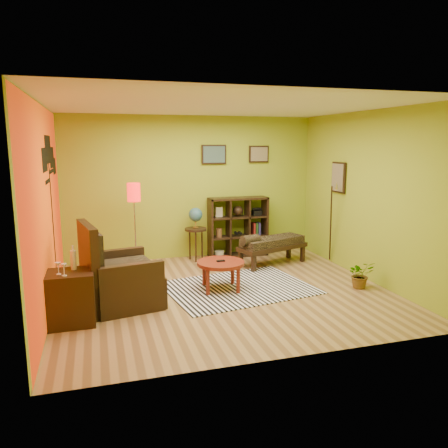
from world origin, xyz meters
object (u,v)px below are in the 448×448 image
object	(u,v)px
coffee_table	(221,265)
bench	(271,244)
cube_shelf	(239,227)
armchair	(117,280)
globe_table	(196,221)
side_cabinet	(71,297)
potted_plant	(360,277)
floor_lamp	(134,200)

from	to	relation	value
coffee_table	bench	xyz separation A→B (m)	(1.31, 1.12, 0.01)
coffee_table	cube_shelf	distance (m)	2.16
armchair	globe_table	size ratio (longest dim) A/B	1.16
side_cabinet	cube_shelf	world-z (taller)	cube_shelf
coffee_table	potted_plant	size ratio (longest dim) A/B	1.69
floor_lamp	potted_plant	bearing A→B (deg)	-30.59
coffee_table	potted_plant	distance (m)	2.23
cube_shelf	side_cabinet	bearing A→B (deg)	-139.58
armchair	coffee_table	bearing A→B (deg)	8.56
globe_table	potted_plant	distance (m)	3.25
potted_plant	globe_table	bearing A→B (deg)	131.94
cube_shelf	bench	distance (m)	0.92
side_cabinet	globe_table	xyz separation A→B (m)	(2.20, 2.55, 0.45)
armchair	floor_lamp	xyz separation A→B (m)	(0.41, 1.66, 0.92)
floor_lamp	globe_table	bearing A→B (deg)	18.93
cube_shelf	potted_plant	distance (m)	2.79
armchair	floor_lamp	world-z (taller)	floor_lamp
bench	globe_table	bearing A→B (deg)	151.05
armchair	cube_shelf	size ratio (longest dim) A/B	1.01
bench	potted_plant	distance (m)	1.88
coffee_table	floor_lamp	size ratio (longest dim) A/B	0.47
bench	coffee_table	bearing A→B (deg)	-139.46
armchair	side_cabinet	distance (m)	0.77
armchair	globe_table	world-z (taller)	armchair
coffee_table	globe_table	distance (m)	1.87
floor_lamp	cube_shelf	world-z (taller)	floor_lamp
side_cabinet	potted_plant	xyz separation A→B (m)	(4.33, 0.17, -0.17)
side_cabinet	potted_plant	bearing A→B (deg)	2.31
cube_shelf	bench	size ratio (longest dim) A/B	0.83
side_cabinet	cube_shelf	size ratio (longest dim) A/B	0.83
side_cabinet	floor_lamp	distance (m)	2.54
side_cabinet	cube_shelf	xyz separation A→B (m)	(3.11, 2.65, 0.26)
globe_table	cube_shelf	bearing A→B (deg)	6.38
floor_lamp	bench	world-z (taller)	floor_lamp
floor_lamp	cube_shelf	bearing A→B (deg)	13.63
coffee_table	bench	bearing A→B (deg)	40.54
floor_lamp	globe_table	world-z (taller)	floor_lamp
cube_shelf	bench	world-z (taller)	cube_shelf
bench	potted_plant	bearing A→B (deg)	-63.03
coffee_table	potted_plant	bearing A→B (deg)	-14.23
armchair	side_cabinet	world-z (taller)	armchair
coffee_table	bench	distance (m)	1.72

